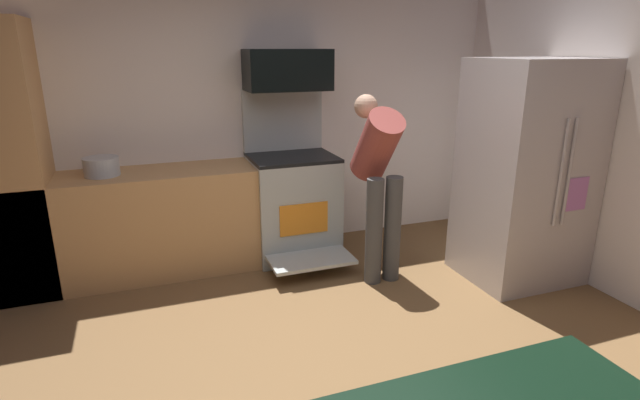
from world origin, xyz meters
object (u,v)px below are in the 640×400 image
Objects in this scene: refrigerator at (526,173)px; person_cook at (378,174)px; oven_range at (293,202)px; microwave at (287,70)px; stock_pot at (101,167)px.

refrigerator reaches higher than person_cook.
refrigerator is at bearing -20.38° from person_cook.
oven_range is 0.84× the size of refrigerator.
person_cook is at bearing -55.99° from microwave.
person_cook reaches higher than stock_pot.
microwave is at bearing 2.87° from stock_pot.
stock_pot is at bearing 160.95° from refrigerator.
stock_pot is at bearing 179.48° from oven_range.
oven_range is 0.95m from person_cook.
microwave reaches higher than refrigerator.
person_cook is 5.52× the size of stock_pot.
microwave is 1.75m from stock_pot.
stock_pot is (-1.59, -0.08, -0.72)m from microwave.
microwave is at bearing 144.06° from refrigerator.
refrigerator is (1.66, -1.11, 0.40)m from oven_range.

